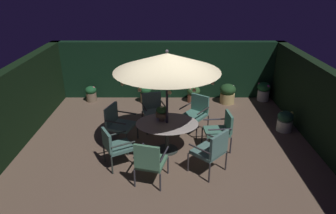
{
  "coord_description": "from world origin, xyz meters",
  "views": [
    {
      "loc": [
        0.0,
        -6.43,
        3.92
      ],
      "look_at": [
        -0.02,
        0.14,
        1.06
      ],
      "focal_mm": 32.22,
      "sensor_mm": 36.0,
      "label": 1
    }
  ],
  "objects_px": {
    "patio_chair_north": "(119,122)",
    "patio_chair_southwest": "(197,111)",
    "patio_chair_southeast": "(213,149)",
    "patio_chair_northeast": "(116,145)",
    "patio_umbrella": "(168,62)",
    "potted_plant_back_center": "(229,93)",
    "centerpiece_planter": "(163,112)",
    "potted_plant_left_far": "(265,91)",
    "patio_chair_south": "(222,128)",
    "patio_dining_table": "(168,128)",
    "potted_plant_back_right": "(147,93)",
    "potted_plant_left_near": "(92,93)",
    "patio_chair_west": "(154,108)",
    "patio_chair_east": "(151,160)",
    "potted_plant_right_near": "(286,121)",
    "potted_plant_right_far": "(194,93)"
  },
  "relations": [
    {
      "from": "patio_chair_north",
      "to": "patio_chair_southwest",
      "type": "bearing_deg",
      "value": 17.13
    },
    {
      "from": "patio_chair_north",
      "to": "patio_chair_southwest",
      "type": "height_order",
      "value": "patio_chair_southwest"
    },
    {
      "from": "patio_chair_southeast",
      "to": "patio_chair_northeast",
      "type": "bearing_deg",
      "value": 172.44
    },
    {
      "from": "patio_umbrella",
      "to": "potted_plant_back_center",
      "type": "height_order",
      "value": "patio_umbrella"
    },
    {
      "from": "centerpiece_planter",
      "to": "potted_plant_left_far",
      "type": "relative_size",
      "value": 0.6
    },
    {
      "from": "centerpiece_planter",
      "to": "patio_chair_south",
      "type": "relative_size",
      "value": 0.41
    },
    {
      "from": "patio_dining_table",
      "to": "patio_umbrella",
      "type": "xyz_separation_m",
      "value": [
        0.0,
        0.0,
        1.6
      ]
    },
    {
      "from": "patio_chair_south",
      "to": "patio_chair_southwest",
      "type": "bearing_deg",
      "value": 118.99
    },
    {
      "from": "patio_dining_table",
      "to": "potted_plant_back_right",
      "type": "xyz_separation_m",
      "value": [
        -0.73,
        3.08,
        -0.29
      ]
    },
    {
      "from": "patio_dining_table",
      "to": "patio_chair_southwest",
      "type": "height_order",
      "value": "patio_chair_southwest"
    },
    {
      "from": "patio_chair_northeast",
      "to": "potted_plant_left_far",
      "type": "relative_size",
      "value": 1.41
    },
    {
      "from": "potted_plant_left_near",
      "to": "patio_dining_table",
      "type": "bearing_deg",
      "value": -50.96
    },
    {
      "from": "patio_chair_west",
      "to": "potted_plant_back_right",
      "type": "xyz_separation_m",
      "value": [
        -0.34,
        1.83,
        -0.25
      ]
    },
    {
      "from": "patio_chair_north",
      "to": "patio_chair_west",
      "type": "xyz_separation_m",
      "value": [
        0.85,
        0.82,
        0.0
      ]
    },
    {
      "from": "patio_chair_east",
      "to": "patio_chair_west",
      "type": "distance_m",
      "value": 2.52
    },
    {
      "from": "patio_dining_table",
      "to": "potted_plant_right_near",
      "type": "height_order",
      "value": "patio_dining_table"
    },
    {
      "from": "patio_chair_east",
      "to": "centerpiece_planter",
      "type": "bearing_deg",
      "value": 81.27
    },
    {
      "from": "patio_chair_south",
      "to": "potted_plant_back_center",
      "type": "bearing_deg",
      "value": 76.37
    },
    {
      "from": "centerpiece_planter",
      "to": "potted_plant_left_far",
      "type": "distance_m",
      "value": 4.67
    },
    {
      "from": "patio_umbrella",
      "to": "potted_plant_right_near",
      "type": "xyz_separation_m",
      "value": [
        3.22,
        1.04,
        -1.91
      ]
    },
    {
      "from": "patio_chair_southeast",
      "to": "potted_plant_left_far",
      "type": "relative_size",
      "value": 1.58
    },
    {
      "from": "potted_plant_right_far",
      "to": "potted_plant_right_near",
      "type": "bearing_deg",
      "value": -41.59
    },
    {
      "from": "patio_chair_north",
      "to": "potted_plant_right_far",
      "type": "distance_m",
      "value": 3.44
    },
    {
      "from": "patio_dining_table",
      "to": "patio_chair_southeast",
      "type": "relative_size",
      "value": 1.46
    },
    {
      "from": "potted_plant_right_near",
      "to": "patio_chair_east",
      "type": "bearing_deg",
      "value": -146.94
    },
    {
      "from": "patio_chair_east",
      "to": "potted_plant_back_center",
      "type": "bearing_deg",
      "value": 61.38
    },
    {
      "from": "patio_dining_table",
      "to": "potted_plant_left_far",
      "type": "relative_size",
      "value": 2.31
    },
    {
      "from": "patio_umbrella",
      "to": "potted_plant_back_center",
      "type": "xyz_separation_m",
      "value": [
        2.01,
        3.03,
        -1.87
      ]
    },
    {
      "from": "patio_chair_northeast",
      "to": "potted_plant_left_far",
      "type": "xyz_separation_m",
      "value": [
        4.42,
        3.89,
        -0.18
      ]
    },
    {
      "from": "centerpiece_planter",
      "to": "patio_chair_southeast",
      "type": "distance_m",
      "value": 1.54
    },
    {
      "from": "patio_chair_southwest",
      "to": "potted_plant_right_far",
      "type": "distance_m",
      "value": 2.09
    },
    {
      "from": "patio_chair_southwest",
      "to": "potted_plant_back_center",
      "type": "height_order",
      "value": "patio_chair_southwest"
    },
    {
      "from": "patio_chair_southwest",
      "to": "patio_chair_west",
      "type": "xyz_separation_m",
      "value": [
        -1.17,
        0.2,
        -0.0
      ]
    },
    {
      "from": "patio_dining_table",
      "to": "potted_plant_right_near",
      "type": "bearing_deg",
      "value": 17.96
    },
    {
      "from": "potted_plant_right_far",
      "to": "patio_chair_north",
      "type": "bearing_deg",
      "value": -128.16
    },
    {
      "from": "potted_plant_right_far",
      "to": "potted_plant_left_far",
      "type": "bearing_deg",
      "value": 3.11
    },
    {
      "from": "centerpiece_planter",
      "to": "patio_chair_north",
      "type": "distance_m",
      "value": 1.22
    },
    {
      "from": "patio_chair_north",
      "to": "potted_plant_right_near",
      "type": "relative_size",
      "value": 1.73
    },
    {
      "from": "patio_chair_southeast",
      "to": "potted_plant_back_center",
      "type": "bearing_deg",
      "value": 74.93
    },
    {
      "from": "patio_chair_north",
      "to": "potted_plant_back_center",
      "type": "height_order",
      "value": "patio_chair_north"
    },
    {
      "from": "patio_umbrella",
      "to": "potted_plant_left_far",
      "type": "bearing_deg",
      "value": 44.79
    },
    {
      "from": "patio_chair_southwest",
      "to": "potted_plant_left_near",
      "type": "xyz_separation_m",
      "value": [
        -3.37,
        2.14,
        -0.3
      ]
    },
    {
      "from": "patio_chair_west",
      "to": "potted_plant_right_near",
      "type": "relative_size",
      "value": 1.72
    },
    {
      "from": "potted_plant_right_near",
      "to": "potted_plant_left_near",
      "type": "bearing_deg",
      "value": 159.74
    },
    {
      "from": "potted_plant_back_center",
      "to": "potted_plant_right_far",
      "type": "distance_m",
      "value": 1.13
    },
    {
      "from": "potted_plant_back_center",
      "to": "potted_plant_right_near",
      "type": "xyz_separation_m",
      "value": [
        1.22,
        -1.98,
        -0.05
      ]
    },
    {
      "from": "patio_chair_east",
      "to": "potted_plant_right_far",
      "type": "relative_size",
      "value": 1.78
    },
    {
      "from": "patio_chair_east",
      "to": "patio_chair_south",
      "type": "bearing_deg",
      "value": 40.28
    },
    {
      "from": "patio_chair_east",
      "to": "patio_chair_southeast",
      "type": "height_order",
      "value": "patio_chair_southeast"
    },
    {
      "from": "patio_chair_northeast",
      "to": "patio_chair_west",
      "type": "height_order",
      "value": "patio_chair_west"
    }
  ]
}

